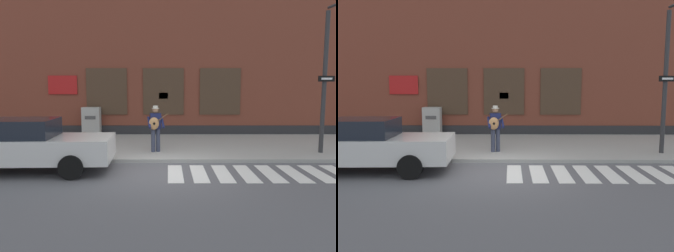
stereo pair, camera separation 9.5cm
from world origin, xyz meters
TOP-DOWN VIEW (x-y plane):
  - ground_plane at (0.00, 0.00)m, footprint 160.00×160.00m
  - sidewalk at (0.00, 3.89)m, footprint 28.00×5.68m
  - building_backdrop at (-0.00, 8.73)m, footprint 28.00×4.06m
  - crosswalk at (3.11, -0.25)m, footprint 5.78×1.90m
  - red_car at (-3.76, 0.01)m, footprint 4.67×2.11m
  - busker at (-0.23, 2.33)m, footprint 0.75×0.60m
  - utility_box at (-3.43, 6.28)m, footprint 0.84×0.53m

SIDE VIEW (x-z plane):
  - ground_plane at x=0.00m, z-range 0.00..0.00m
  - crosswalk at x=3.11m, z-range 0.00..0.01m
  - sidewalk at x=0.00m, z-range 0.00..0.12m
  - red_car at x=-3.76m, z-range 0.01..1.54m
  - utility_box at x=-3.43m, z-range 0.12..1.47m
  - busker at x=-0.23m, z-range 0.23..1.89m
  - building_backdrop at x=0.00m, z-range -0.01..8.90m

